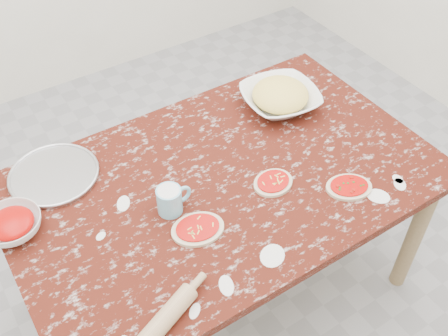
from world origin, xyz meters
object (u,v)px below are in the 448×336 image
(worktable, at_px, (224,192))
(cheese_bowl, at_px, (280,99))
(flour_mug, at_px, (170,200))
(rolling_pin, at_px, (159,326))
(sauce_bowl, at_px, (12,225))
(pizza_tray, at_px, (54,175))

(worktable, height_order, cheese_bowl, cheese_bowl)
(flour_mug, bearing_deg, rolling_pin, -123.08)
(flour_mug, distance_m, rolling_pin, 0.47)
(sauce_bowl, height_order, cheese_bowl, cheese_bowl)
(flour_mug, relative_size, rolling_pin, 0.45)
(cheese_bowl, bearing_deg, flour_mug, -158.76)
(worktable, bearing_deg, flour_mug, -172.25)
(sauce_bowl, height_order, rolling_pin, sauce_bowl)
(worktable, distance_m, pizza_tray, 0.65)
(sauce_bowl, bearing_deg, cheese_bowl, 2.82)
(pizza_tray, height_order, rolling_pin, rolling_pin)
(cheese_bowl, bearing_deg, rolling_pin, -144.97)
(cheese_bowl, relative_size, flour_mug, 2.44)
(sauce_bowl, bearing_deg, pizza_tray, 41.06)
(sauce_bowl, relative_size, cheese_bowl, 0.63)
(rolling_pin, bearing_deg, sauce_bowl, 112.01)
(cheese_bowl, bearing_deg, pizza_tray, 172.89)
(rolling_pin, bearing_deg, cheese_bowl, 35.03)
(sauce_bowl, xyz_separation_m, flour_mug, (0.50, -0.21, 0.02))
(worktable, bearing_deg, rolling_pin, -139.59)
(worktable, bearing_deg, pizza_tray, 146.59)
(sauce_bowl, xyz_separation_m, rolling_pin, (0.24, -0.60, -0.00))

